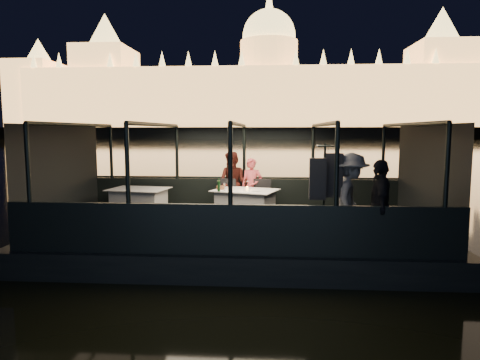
# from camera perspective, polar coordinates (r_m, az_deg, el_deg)

# --- Properties ---
(river_water) EXTENTS (500.00, 500.00, 0.00)m
(river_water) POSITION_cam_1_polar(r_m,az_deg,el_deg) (89.30, 3.55, 4.83)
(river_water) COLOR black
(river_water) RESTS_ON ground
(boat_hull) EXTENTS (8.60, 4.40, 1.00)m
(boat_hull) POSITION_cam_1_polar(r_m,az_deg,el_deg) (9.65, -0.17, -9.45)
(boat_hull) COLOR black
(boat_hull) RESTS_ON river_water
(boat_deck) EXTENTS (8.00, 4.00, 0.04)m
(boat_deck) POSITION_cam_1_polar(r_m,az_deg,el_deg) (9.53, -0.17, -6.68)
(boat_deck) COLOR black
(boat_deck) RESTS_ON boat_hull
(gunwale_port) EXTENTS (8.00, 0.08, 0.90)m
(gunwale_port) POSITION_cam_1_polar(r_m,az_deg,el_deg) (11.41, 0.56, -2.08)
(gunwale_port) COLOR black
(gunwale_port) RESTS_ON boat_deck
(gunwale_starboard) EXTENTS (8.00, 0.08, 0.90)m
(gunwale_starboard) POSITION_cam_1_polar(r_m,az_deg,el_deg) (7.49, -1.28, -6.67)
(gunwale_starboard) COLOR black
(gunwale_starboard) RESTS_ON boat_deck
(cabin_glass_port) EXTENTS (8.00, 0.02, 1.40)m
(cabin_glass_port) POSITION_cam_1_polar(r_m,az_deg,el_deg) (11.29, 0.56, 3.70)
(cabin_glass_port) COLOR #99B2B2
(cabin_glass_port) RESTS_ON gunwale_port
(cabin_glass_starboard) EXTENTS (8.00, 0.02, 1.40)m
(cabin_glass_starboard) POSITION_cam_1_polar(r_m,az_deg,el_deg) (7.31, -1.30, 2.14)
(cabin_glass_starboard) COLOR #99B2B2
(cabin_glass_starboard) RESTS_ON gunwale_starboard
(cabin_roof_glass) EXTENTS (8.00, 4.00, 0.02)m
(cabin_roof_glass) POSITION_cam_1_polar(r_m,az_deg,el_deg) (9.28, -0.17, 7.41)
(cabin_roof_glass) COLOR #99B2B2
(cabin_roof_glass) RESTS_ON boat_deck
(end_wall_fore) EXTENTS (0.02, 4.00, 2.30)m
(end_wall_fore) POSITION_cam_1_polar(r_m,az_deg,el_deg) (10.42, -22.69, 0.47)
(end_wall_fore) COLOR black
(end_wall_fore) RESTS_ON boat_deck
(end_wall_aft) EXTENTS (0.02, 4.00, 2.30)m
(end_wall_aft) POSITION_cam_1_polar(r_m,az_deg,el_deg) (9.89, 23.62, 0.13)
(end_wall_aft) COLOR black
(end_wall_aft) RESTS_ON boat_deck
(canopy_ribs) EXTENTS (8.00, 4.00, 2.30)m
(canopy_ribs) POSITION_cam_1_polar(r_m,az_deg,el_deg) (9.34, -0.17, 0.33)
(canopy_ribs) COLOR black
(canopy_ribs) RESTS_ON boat_deck
(embankment) EXTENTS (400.00, 140.00, 6.00)m
(embankment) POSITION_cam_1_polar(r_m,az_deg,el_deg) (219.26, 3.82, 6.10)
(embankment) COLOR #423D33
(embankment) RESTS_ON ground
(parliament_building) EXTENTS (220.00, 32.00, 60.00)m
(parliament_building) POSITION_cam_1_polar(r_m,az_deg,el_deg) (186.13, 3.85, 14.67)
(parliament_building) COLOR #F2D18C
(parliament_building) RESTS_ON embankment
(dining_table_central) EXTENTS (1.71, 1.46, 0.77)m
(dining_table_central) POSITION_cam_1_polar(r_m,az_deg,el_deg) (10.26, 0.71, -3.42)
(dining_table_central) COLOR beige
(dining_table_central) RESTS_ON boat_deck
(dining_table_aft) EXTENTS (1.54, 1.21, 0.74)m
(dining_table_aft) POSITION_cam_1_polar(r_m,az_deg,el_deg) (10.97, -13.31, -2.94)
(dining_table_aft) COLOR silver
(dining_table_aft) RESTS_ON boat_deck
(chair_port_left) EXTENTS (0.51, 0.51, 0.95)m
(chair_port_left) POSITION_cam_1_polar(r_m,az_deg,el_deg) (10.73, -1.78, -2.63)
(chair_port_left) COLOR black
(chair_port_left) RESTS_ON boat_deck
(chair_port_right) EXTENTS (0.47, 0.47, 0.94)m
(chair_port_right) POSITION_cam_1_polar(r_m,az_deg,el_deg) (10.68, 2.96, -2.68)
(chair_port_right) COLOR black
(chair_port_right) RESTS_ON boat_deck
(coat_stand) EXTENTS (0.63, 0.55, 1.95)m
(coat_stand) POSITION_cam_1_polar(r_m,az_deg,el_deg) (8.02, 11.12, -2.62)
(coat_stand) COLOR black
(coat_stand) RESTS_ON boat_deck
(person_woman_coral) EXTENTS (0.54, 0.36, 1.48)m
(person_woman_coral) POSITION_cam_1_polar(r_m,az_deg,el_deg) (10.91, 1.58, -0.88)
(person_woman_coral) COLOR #D24C53
(person_woman_coral) RESTS_ON boat_deck
(person_man_maroon) EXTENTS (0.95, 0.86, 1.64)m
(person_man_maroon) POSITION_cam_1_polar(r_m,az_deg,el_deg) (11.00, -0.94, -0.82)
(person_man_maroon) COLOR #3F1611
(person_man_maroon) RESTS_ON boat_deck
(passenger_stripe) EXTENTS (0.91, 1.27, 1.77)m
(passenger_stripe) POSITION_cam_1_polar(r_m,az_deg,el_deg) (8.26, 14.51, -2.79)
(passenger_stripe) COLOR silver
(passenger_stripe) RESTS_ON boat_deck
(passenger_dark) EXTENTS (0.57, 1.04, 1.67)m
(passenger_dark) POSITION_cam_1_polar(r_m,az_deg,el_deg) (8.02, 18.13, -3.19)
(passenger_dark) COLOR black
(passenger_dark) RESTS_ON boat_deck
(wine_bottle) EXTENTS (0.07, 0.07, 0.31)m
(wine_bottle) POSITION_cam_1_polar(r_m,az_deg,el_deg) (9.93, -2.84, -0.67)
(wine_bottle) COLOR #143716
(wine_bottle) RESTS_ON dining_table_central
(bread_basket) EXTENTS (0.23, 0.23, 0.08)m
(bread_basket) POSITION_cam_1_polar(r_m,az_deg,el_deg) (10.30, -2.60, -1.02)
(bread_basket) COLOR brown
(bread_basket) RESTS_ON dining_table_central
(amber_candle) EXTENTS (0.08, 0.08, 0.08)m
(amber_candle) POSITION_cam_1_polar(r_m,az_deg,el_deg) (10.13, 0.97, -1.15)
(amber_candle) COLOR #FFAE3F
(amber_candle) RESTS_ON dining_table_central
(plate_near) EXTENTS (0.34, 0.34, 0.02)m
(plate_near) POSITION_cam_1_polar(r_m,az_deg,el_deg) (10.03, 2.22, -1.42)
(plate_near) COLOR white
(plate_near) RESTS_ON dining_table_central
(plate_far) EXTENTS (0.24, 0.24, 0.01)m
(plate_far) POSITION_cam_1_polar(r_m,az_deg,el_deg) (10.36, -2.21, -1.15)
(plate_far) COLOR white
(plate_far) RESTS_ON dining_table_central
(wine_glass_white) EXTENTS (0.06, 0.06, 0.18)m
(wine_glass_white) POSITION_cam_1_polar(r_m,az_deg,el_deg) (10.01, -2.08, -0.92)
(wine_glass_white) COLOR white
(wine_glass_white) RESTS_ON dining_table_central
(wine_glass_red) EXTENTS (0.07, 0.07, 0.19)m
(wine_glass_red) POSITION_cam_1_polar(r_m,az_deg,el_deg) (10.38, 1.03, -0.66)
(wine_glass_red) COLOR white
(wine_glass_red) RESTS_ON dining_table_central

